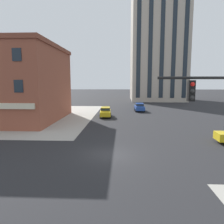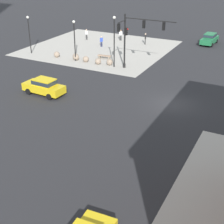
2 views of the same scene
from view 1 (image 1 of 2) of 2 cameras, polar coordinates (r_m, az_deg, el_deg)
name	(u,v)px [view 1 (image 1 of 2)]	position (r m, az deg, el deg)	size (l,w,h in m)	color
ground_plane	(110,155)	(18.32, -0.43, -11.14)	(320.00, 320.00, 0.00)	#262628
sidewalk_far_corner	(5,116)	(43.20, -26.31, -0.87)	(32.00, 32.00, 0.02)	#A8A399
car_main_northbound_near	(105,112)	(37.27, -1.72, 0.11)	(2.08, 4.49, 1.68)	gold
car_cross_westbound	(139,107)	(44.80, 7.24, 1.37)	(1.99, 4.45, 1.68)	#23479E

